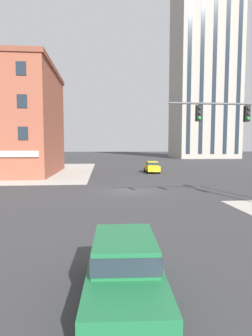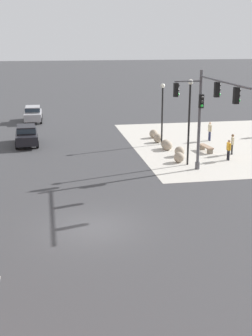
{
  "view_description": "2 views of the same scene",
  "coord_description": "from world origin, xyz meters",
  "px_view_note": "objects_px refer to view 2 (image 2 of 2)",
  "views": [
    {
      "loc": [
        -2.41,
        -23.05,
        3.92
      ],
      "look_at": [
        -0.25,
        1.06,
        1.92
      ],
      "focal_mm": 28.49,
      "sensor_mm": 36.0,
      "label": 1
    },
    {
      "loc": [
        -20.25,
        2.0,
        8.83
      ],
      "look_at": [
        1.95,
        -1.94,
        2.33
      ],
      "focal_mm": 48.87,
      "sensor_mm": 36.0,
      "label": 2
    }
  ],
  "objects_px": {
    "bollard_sphere_curb_f": "(154,134)",
    "street_lamp_corner_near": "(189,113)",
    "bollard_sphere_curb_b": "(179,151)",
    "street_lamp_mid_sidewalk": "(162,106)",
    "pedestrian_at_curb": "(229,149)",
    "bollard_sphere_curb_e": "(158,138)",
    "pedestrian_with_bag": "(232,143)",
    "bollard_sphere_curb_a": "(179,157)",
    "car_cross_eastbound": "(33,113)",
    "bollard_sphere_curb_d": "(166,144)",
    "bollard_sphere_curb_c": "(168,146)",
    "bench_near_signal": "(206,148)",
    "car_main_northbound_far": "(26,134)",
    "traffic_signal_main": "(205,107)",
    "pedestrian_near_bench": "(210,130)"
  },
  "relations": [
    {
      "from": "street_lamp_corner_near",
      "to": "pedestrian_near_bench",
      "type": "bearing_deg",
      "value": -30.67
    },
    {
      "from": "bollard_sphere_curb_a",
      "to": "bollard_sphere_curb_d",
      "type": "distance_m",
      "value": 4.25
    },
    {
      "from": "bollard_sphere_curb_d",
      "to": "pedestrian_with_bag",
      "type": "xyz_separation_m",
      "value": [
        -2.67,
        -4.6,
        0.53
      ]
    },
    {
      "from": "bollard_sphere_curb_a",
      "to": "bench_near_signal",
      "type": "xyz_separation_m",
      "value": [
        2.7,
        -3.02,
        -0.06
      ]
    },
    {
      "from": "bollard_sphere_curb_d",
      "to": "bollard_sphere_curb_e",
      "type": "relative_size",
      "value": 1.0
    },
    {
      "from": "bollard_sphere_curb_a",
      "to": "bollard_sphere_curb_c",
      "type": "xyz_separation_m",
      "value": [
        3.75,
        -0.16,
        0.0
      ]
    },
    {
      "from": "bench_near_signal",
      "to": "car_main_northbound_far",
      "type": "distance_m",
      "value": 14.94
    },
    {
      "from": "car_cross_eastbound",
      "to": "bollard_sphere_curb_b",
      "type": "bearing_deg",
      "value": -146.42
    },
    {
      "from": "pedestrian_with_bag",
      "to": "car_main_northbound_far",
      "type": "distance_m",
      "value": 16.92
    },
    {
      "from": "bollard_sphere_curb_a",
      "to": "street_lamp_corner_near",
      "type": "bearing_deg",
      "value": -149.21
    },
    {
      "from": "bollard_sphere_curb_b",
      "to": "pedestrian_at_curb",
      "type": "distance_m",
      "value": 3.7
    },
    {
      "from": "bollard_sphere_curb_e",
      "to": "street_lamp_mid_sidewalk",
      "type": "relative_size",
      "value": 0.15
    },
    {
      "from": "bollard_sphere_curb_e",
      "to": "car_main_northbound_far",
      "type": "height_order",
      "value": "car_main_northbound_far"
    },
    {
      "from": "bollard_sphere_curb_f",
      "to": "pedestrian_near_bench",
      "type": "bearing_deg",
      "value": -113.29
    },
    {
      "from": "bollard_sphere_curb_d",
      "to": "car_main_northbound_far",
      "type": "height_order",
      "value": "car_main_northbound_far"
    },
    {
      "from": "street_lamp_corner_near",
      "to": "car_cross_eastbound",
      "type": "relative_size",
      "value": 1.37
    },
    {
      "from": "bollard_sphere_curb_f",
      "to": "pedestrian_at_curb",
      "type": "height_order",
      "value": "pedestrian_at_curb"
    },
    {
      "from": "bench_near_signal",
      "to": "pedestrian_at_curb",
      "type": "bearing_deg",
      "value": -164.69
    },
    {
      "from": "bollard_sphere_curb_e",
      "to": "street_lamp_mid_sidewalk",
      "type": "height_order",
      "value": "street_lamp_mid_sidewalk"
    },
    {
      "from": "bollard_sphere_curb_f",
      "to": "pedestrian_at_curb",
      "type": "distance_m",
      "value": 9.28
    },
    {
      "from": "bollard_sphere_curb_a",
      "to": "street_lamp_corner_near",
      "type": "xyz_separation_m",
      "value": [
        -0.71,
        -0.42,
        3.35
      ]
    },
    {
      "from": "pedestrian_with_bag",
      "to": "car_cross_eastbound",
      "type": "distance_m",
      "value": 23.07
    },
    {
      "from": "pedestrian_at_curb",
      "to": "street_lamp_corner_near",
      "type": "distance_m",
      "value": 4.45
    },
    {
      "from": "bollard_sphere_curb_f",
      "to": "bollard_sphere_curb_b",
      "type": "bearing_deg",
      "value": -176.51
    },
    {
      "from": "bench_near_signal",
      "to": "street_lamp_mid_sidewalk",
      "type": "bearing_deg",
      "value": 41.65
    },
    {
      "from": "bollard_sphere_curb_b",
      "to": "street_lamp_mid_sidewalk",
      "type": "distance_m",
      "value": 5.06
    },
    {
      "from": "bollard_sphere_curb_b",
      "to": "pedestrian_at_curb",
      "type": "xyz_separation_m",
      "value": [
        -1.74,
        -3.23,
        0.49
      ]
    },
    {
      "from": "pedestrian_near_bench",
      "to": "street_lamp_mid_sidewalk",
      "type": "relative_size",
      "value": 0.32
    },
    {
      "from": "traffic_signal_main",
      "to": "car_cross_eastbound",
      "type": "xyz_separation_m",
      "value": [
        22.07,
        11.3,
        -3.63
      ]
    },
    {
      "from": "car_cross_eastbound",
      "to": "bollard_sphere_curb_a",
      "type": "bearing_deg",
      "value": -150.12
    },
    {
      "from": "bollard_sphere_curb_b",
      "to": "car_main_northbound_far",
      "type": "relative_size",
      "value": 0.17
    },
    {
      "from": "bollard_sphere_curb_a",
      "to": "bollard_sphere_curb_e",
      "type": "bearing_deg",
      "value": -0.45
    },
    {
      "from": "bollard_sphere_curb_c",
      "to": "pedestrian_at_curb",
      "type": "distance_m",
      "value": 5.26
    },
    {
      "from": "traffic_signal_main",
      "to": "pedestrian_near_bench",
      "type": "relative_size",
      "value": 4.59
    },
    {
      "from": "bollard_sphere_curb_c",
      "to": "bench_near_signal",
      "type": "xyz_separation_m",
      "value": [
        -1.05,
        -2.87,
        -0.06
      ]
    },
    {
      "from": "bollard_sphere_curb_f",
      "to": "pedestrian_at_curb",
      "type": "relative_size",
      "value": 0.5
    },
    {
      "from": "bollard_sphere_curb_f",
      "to": "car_main_northbound_far",
      "type": "distance_m",
      "value": 11.25
    },
    {
      "from": "bollard_sphere_curb_b",
      "to": "pedestrian_at_curb",
      "type": "relative_size",
      "value": 0.5
    },
    {
      "from": "bollard_sphere_curb_a",
      "to": "car_main_northbound_far",
      "type": "distance_m",
      "value": 13.45
    },
    {
      "from": "pedestrian_at_curb",
      "to": "pedestrian_with_bag",
      "type": "relative_size",
      "value": 0.96
    },
    {
      "from": "car_main_northbound_far",
      "to": "bollard_sphere_curb_b",
      "type": "bearing_deg",
      "value": -116.96
    },
    {
      "from": "bollard_sphere_curb_d",
      "to": "car_cross_eastbound",
      "type": "bearing_deg",
      "value": 36.98
    },
    {
      "from": "bollard_sphere_curb_b",
      "to": "street_lamp_corner_near",
      "type": "bearing_deg",
      "value": 177.2
    },
    {
      "from": "pedestrian_with_bag",
      "to": "bollard_sphere_curb_a",
      "type": "bearing_deg",
      "value": 108.44
    },
    {
      "from": "street_lamp_mid_sidewalk",
      "to": "car_main_northbound_far",
      "type": "distance_m",
      "value": 11.64
    },
    {
      "from": "car_main_northbound_far",
      "to": "car_cross_eastbound",
      "type": "height_order",
      "value": "same"
    },
    {
      "from": "bollard_sphere_curb_d",
      "to": "bollard_sphere_curb_c",
      "type": "bearing_deg",
      "value": -177.23
    },
    {
      "from": "bollard_sphere_curb_f",
      "to": "street_lamp_corner_near",
      "type": "xyz_separation_m",
      "value": [
        -9.19,
        -0.3,
        3.35
      ]
    },
    {
      "from": "bollard_sphere_curb_b",
      "to": "bollard_sphere_curb_d",
      "type": "distance_m",
      "value": 2.58
    },
    {
      "from": "pedestrian_at_curb",
      "to": "pedestrian_with_bag",
      "type": "xyz_separation_m",
      "value": [
        1.62,
        -0.97,
        0.04
      ]
    }
  ]
}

